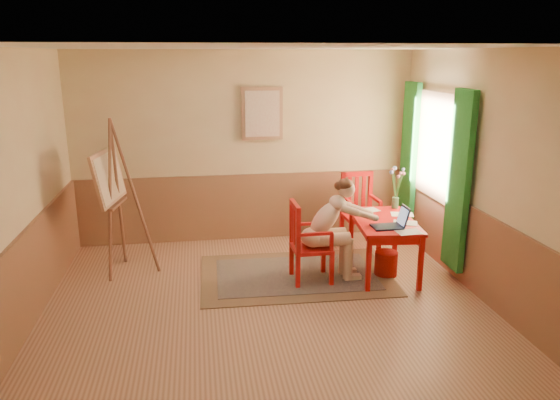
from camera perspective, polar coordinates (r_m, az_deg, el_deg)
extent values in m
cube|color=tan|center=(6.19, -1.52, -10.96)|extent=(5.00, 4.50, 0.02)
cube|color=white|center=(5.54, -1.73, 16.15)|extent=(5.00, 4.50, 0.02)
cube|color=#D3B081|center=(7.90, -3.74, 5.63)|extent=(5.00, 0.02, 2.80)
cube|color=#D3B081|center=(3.57, 3.09, -6.59)|extent=(5.00, 0.02, 2.80)
cube|color=#D3B081|center=(5.94, -26.40, 0.76)|extent=(0.02, 4.50, 2.80)
cube|color=#D3B081|center=(6.51, 20.89, 2.53)|extent=(0.02, 4.50, 2.80)
cube|color=#98684B|center=(8.08, -3.61, -0.71)|extent=(5.00, 0.04, 1.00)
cube|color=#98684B|center=(6.20, -25.14, -7.30)|extent=(0.04, 4.50, 1.00)
cube|color=#98684B|center=(6.74, 19.94, -4.96)|extent=(0.04, 4.50, 1.00)
cube|color=white|center=(7.42, 16.58, 5.56)|extent=(0.02, 1.00, 1.30)
cube|color=#AD7A59|center=(7.41, 16.44, 5.56)|extent=(0.03, 1.12, 1.42)
cube|color=#268B34|center=(6.76, 18.64, 1.88)|extent=(0.08, 0.45, 2.20)
cube|color=#268B34|center=(8.14, 13.66, 4.44)|extent=(0.08, 0.45, 2.20)
cube|color=#AD7A59|center=(7.81, -1.92, 9.24)|extent=(0.60, 0.04, 0.76)
cube|color=beige|center=(7.79, -1.90, 9.22)|extent=(0.50, 0.02, 0.66)
cube|color=#8C7251|center=(6.87, 1.69, -8.03)|extent=(2.44, 1.66, 0.01)
cube|color=black|center=(6.87, 1.69, -7.97)|extent=(2.03, 1.25, 0.01)
cube|color=red|center=(6.83, 11.15, -2.24)|extent=(0.83, 1.26, 0.04)
cube|color=red|center=(6.86, 11.12, -2.80)|extent=(0.72, 1.15, 0.10)
cube|color=red|center=(6.38, 9.47, -6.89)|extent=(0.06, 0.06, 0.68)
cube|color=red|center=(6.54, 14.85, -6.63)|extent=(0.06, 0.06, 0.68)
cube|color=red|center=(7.39, 7.60, -3.67)|extent=(0.06, 0.06, 0.68)
cube|color=red|center=(7.53, 12.28, -3.52)|extent=(0.06, 0.06, 0.68)
cube|color=red|center=(6.57, 3.38, -5.14)|extent=(0.48, 0.46, 0.05)
cube|color=red|center=(6.43, 1.93, -7.79)|extent=(0.05, 0.05, 0.41)
cube|color=red|center=(6.52, 5.55, -7.50)|extent=(0.05, 0.05, 0.41)
cube|color=red|center=(6.79, 1.23, -6.49)|extent=(0.05, 0.05, 0.41)
cube|color=red|center=(6.88, 4.67, -6.24)|extent=(0.05, 0.05, 0.41)
cube|color=red|center=(6.24, 1.98, -3.29)|extent=(0.05, 0.05, 0.56)
cube|color=red|center=(6.61, 1.26, -2.21)|extent=(0.05, 0.05, 0.56)
cube|color=red|center=(6.35, 1.63, -0.60)|extent=(0.06, 0.45, 0.06)
cube|color=red|center=(6.33, 1.79, -3.15)|extent=(0.03, 0.05, 0.46)
cube|color=red|center=(6.43, 1.61, -2.87)|extent=(0.03, 0.05, 0.46)
cube|color=red|center=(6.52, 1.43, -2.59)|extent=(0.03, 0.05, 0.46)
cube|color=red|center=(6.30, 3.83, -3.66)|extent=(0.42, 0.05, 0.04)
cube|color=red|center=(6.39, 5.55, -4.50)|extent=(0.04, 0.04, 0.22)
cube|color=red|center=(6.67, 3.02, -2.57)|extent=(0.42, 0.05, 0.04)
cube|color=red|center=(6.75, 4.65, -3.38)|extent=(0.04, 0.04, 0.22)
cube|color=red|center=(7.77, 8.64, -1.80)|extent=(0.49, 0.51, 0.05)
cube|color=red|center=(7.98, 6.62, -3.09)|extent=(0.06, 0.06, 0.44)
cube|color=red|center=(7.58, 7.60, -4.13)|extent=(0.06, 0.06, 0.44)
cube|color=red|center=(8.11, 9.47, -2.90)|extent=(0.06, 0.06, 0.44)
cube|color=red|center=(7.72, 10.59, -3.90)|extent=(0.06, 0.06, 0.44)
cube|color=red|center=(7.82, 6.75, 0.84)|extent=(0.06, 0.06, 0.60)
cube|color=red|center=(7.96, 9.65, 0.97)|extent=(0.06, 0.06, 0.60)
cube|color=red|center=(7.82, 8.28, 2.79)|extent=(0.48, 0.07, 0.06)
cube|color=red|center=(7.86, 7.46, 0.76)|extent=(0.05, 0.03, 0.49)
cube|color=red|center=(7.89, 8.21, 0.79)|extent=(0.05, 0.03, 0.49)
cube|color=red|center=(7.93, 8.95, 0.83)|extent=(0.05, 0.03, 0.49)
cube|color=red|center=(7.63, 7.22, -0.01)|extent=(0.06, 0.44, 0.04)
cube|color=red|center=(7.47, 7.68, -1.31)|extent=(0.04, 0.04, 0.24)
cube|color=red|center=(7.77, 10.19, 0.15)|extent=(0.06, 0.44, 0.04)
cube|color=red|center=(7.61, 10.70, -1.13)|extent=(0.04, 0.04, 0.24)
ellipsoid|color=beige|center=(6.53, 3.53, -4.01)|extent=(0.30, 0.37, 0.23)
cylinder|color=beige|center=(6.50, 5.56, -4.24)|extent=(0.46, 0.17, 0.16)
cylinder|color=beige|center=(6.67, 5.14, -3.72)|extent=(0.46, 0.17, 0.16)
cylinder|color=beige|center=(6.65, 7.30, -6.30)|extent=(0.12, 0.12, 0.52)
cylinder|color=beige|center=(6.82, 6.84, -5.74)|extent=(0.12, 0.12, 0.52)
cube|color=beige|center=(6.77, 7.75, -8.24)|extent=(0.22, 0.10, 0.08)
cube|color=beige|center=(6.93, 7.29, -7.65)|extent=(0.22, 0.10, 0.08)
ellipsoid|color=beige|center=(6.49, 4.87, -2.03)|extent=(0.50, 0.31, 0.54)
ellipsoid|color=beige|center=(6.48, 6.21, -0.31)|extent=(0.21, 0.31, 0.18)
sphere|color=beige|center=(6.47, 7.17, 1.16)|extent=(0.21, 0.21, 0.20)
ellipsoid|color=#502D18|center=(6.45, 7.00, 1.66)|extent=(0.20, 0.21, 0.15)
sphere|color=#502D18|center=(6.42, 6.31, 1.54)|extent=(0.11, 0.11, 0.11)
cylinder|color=beige|center=(6.38, 7.40, -1.10)|extent=(0.23, 0.11, 0.15)
cylinder|color=beige|center=(6.50, 9.26, -1.66)|extent=(0.31, 0.15, 0.17)
sphere|color=beige|center=(6.41, 8.25, -1.37)|extent=(0.09, 0.09, 0.09)
sphere|color=beige|center=(6.58, 10.24, -1.94)|extent=(0.08, 0.08, 0.08)
cylinder|color=beige|center=(6.66, 6.64, -0.38)|extent=(0.23, 0.12, 0.15)
cylinder|color=beige|center=(6.73, 8.54, -1.03)|extent=(0.31, 0.14, 0.17)
sphere|color=beige|center=(6.71, 7.39, -0.59)|extent=(0.09, 0.09, 0.09)
sphere|color=beige|center=(6.76, 9.67, -1.46)|extent=(0.08, 0.08, 0.08)
cube|color=#1E2338|center=(6.52, 11.37, -2.83)|extent=(0.35, 0.26, 0.02)
cube|color=#2D3342|center=(6.52, 11.37, -2.79)|extent=(0.31, 0.20, 0.00)
cube|color=#1E2338|center=(6.56, 13.11, -1.67)|extent=(0.08, 0.25, 0.24)
cube|color=#99BFF2|center=(6.56, 13.00, -1.72)|extent=(0.06, 0.21, 0.19)
cube|color=white|center=(6.41, 13.64, -3.36)|extent=(0.30, 0.23, 0.00)
cube|color=white|center=(7.09, 12.97, -1.51)|extent=(0.33, 0.27, 0.00)
cube|color=white|center=(7.19, 9.43, -1.08)|extent=(0.32, 0.26, 0.00)
cube|color=white|center=(6.75, 13.28, -2.39)|extent=(0.34, 0.30, 0.00)
cylinder|color=#3F724C|center=(7.34, 12.25, -0.29)|extent=(0.12, 0.12, 0.15)
cylinder|color=#3F7233|center=(7.34, 12.23, 1.74)|extent=(0.02, 0.13, 0.40)
sphere|color=#728CD8|center=(7.35, 12.18, 3.35)|extent=(0.08, 0.08, 0.06)
cylinder|color=#3F7233|center=(7.24, 12.14, 1.66)|extent=(0.09, 0.05, 0.42)
sphere|color=pink|center=(7.16, 12.00, 3.22)|extent=(0.06, 0.06, 0.04)
cylinder|color=#3F7233|center=(7.30, 12.43, 1.31)|extent=(0.04, 0.03, 0.31)
sphere|color=pink|center=(7.28, 12.59, 2.50)|extent=(0.07, 0.07, 0.05)
cylinder|color=#3F7233|center=(7.23, 12.07, 1.51)|extent=(0.11, 0.08, 0.39)
sphere|color=#728CD8|center=(7.14, 11.86, 2.94)|extent=(0.07, 0.07, 0.05)
cylinder|color=#3F7233|center=(7.32, 12.69, 1.46)|extent=(0.11, 0.04, 0.34)
sphere|color=pink|center=(7.31, 13.10, 2.80)|extent=(0.07, 0.07, 0.05)
cylinder|color=#3F7233|center=(7.30, 12.53, 1.47)|extent=(0.06, 0.02, 0.35)
sphere|color=pink|center=(7.28, 12.79, 2.82)|extent=(0.06, 0.06, 0.05)
cylinder|color=#3F7233|center=(7.32, 12.67, 1.67)|extent=(0.11, 0.05, 0.40)
sphere|color=#728CD8|center=(7.31, 13.07, 3.23)|extent=(0.06, 0.06, 0.05)
cylinder|color=red|center=(6.96, 11.30, -6.68)|extent=(0.30, 0.30, 0.31)
cylinder|color=brown|center=(6.85, -17.77, -0.10)|extent=(0.16, 0.36, 1.99)
cylinder|color=brown|center=(7.14, -16.97, 0.59)|extent=(0.04, 0.37, 1.99)
cylinder|color=brown|center=(6.92, -15.25, 0.25)|extent=(0.52, 0.13, 2.00)
cylinder|color=brown|center=(7.02, -17.51, -0.38)|extent=(0.13, 0.56, 0.03)
cube|color=brown|center=(7.00, -17.01, -0.38)|extent=(0.17, 0.60, 0.03)
cube|color=#AD7A59|center=(6.95, -17.94, 2.39)|extent=(0.30, 0.89, 0.66)
cube|color=beige|center=(6.94, -17.78, 2.40)|extent=(0.25, 0.80, 0.57)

